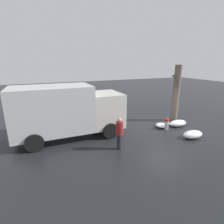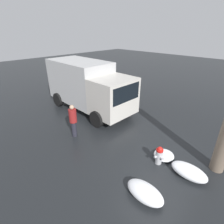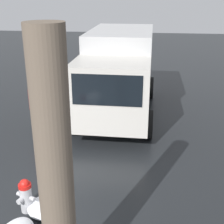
{
  "view_description": "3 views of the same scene",
  "coord_description": "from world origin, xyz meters",
  "views": [
    {
      "loc": [
        7.39,
        8.34,
        4.23
      ],
      "look_at": [
        3.34,
        -1.13,
        1.25
      ],
      "focal_mm": 28.0,
      "sensor_mm": 36.0,
      "label": 1
    },
    {
      "loc": [
        -2.44,
        5.05,
        4.77
      ],
      "look_at": [
        2.65,
        -0.11,
        1.29
      ],
      "focal_mm": 28.0,
      "sensor_mm": 36.0,
      "label": 2
    },
    {
      "loc": [
        -5.13,
        -2.43,
        4.35
      ],
      "look_at": [
        3.38,
        -1.39,
        0.99
      ],
      "focal_mm": 50.0,
      "sensor_mm": 36.0,
      "label": 3
    }
  ],
  "objects": [
    {
      "name": "pedestrian",
      "position": [
        3.94,
        1.18,
        0.9
      ],
      "size": [
        0.36,
        0.36,
        1.64
      ],
      "rotation": [
        0.0,
        0.0,
        1.05
      ],
      "color": "#23232D",
      "rests_on": "ground_plane"
    },
    {
      "name": "delivery_truck",
      "position": [
        5.99,
        -1.34,
        1.62
      ],
      "size": [
        6.08,
        2.6,
        2.99
      ],
      "rotation": [
        0.0,
        0.0,
        1.56
      ],
      "color": "beige",
      "rests_on": "ground_plane"
    },
    {
      "name": "snow_pile_by_tree",
      "position": [
        -1.12,
        -0.17,
        0.21
      ],
      "size": [
        1.27,
        0.7,
        0.41
      ],
      "color": "white",
      "rests_on": "ground_plane"
    },
    {
      "name": "snow_pile_by_hydrant",
      "position": [
        0.01,
        -0.43,
        0.13
      ],
      "size": [
        0.8,
        0.8,
        0.25
      ],
      "color": "white",
      "rests_on": "ground_plane"
    },
    {
      "name": "fire_hydrant",
      "position": [
        -0.0,
        0.0,
        0.39
      ],
      "size": [
        0.36,
        0.46,
        0.76
      ],
      "rotation": [
        0.0,
        0.0,
        2.79
      ],
      "color": "#B7B7BC",
      "rests_on": "ground_plane"
    },
    {
      "name": "ground_plane",
      "position": [
        0.0,
        0.0,
        0.0
      ],
      "size": [
        60.0,
        60.0,
        0.0
      ],
      "primitive_type": "plane",
      "color": "black"
    },
    {
      "name": "snow_pile_curbside",
      "position": [
        -0.51,
        1.65,
        0.21
      ],
      "size": [
        1.26,
        0.7,
        0.42
      ],
      "color": "white",
      "rests_on": "ground_plane"
    }
  ]
}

